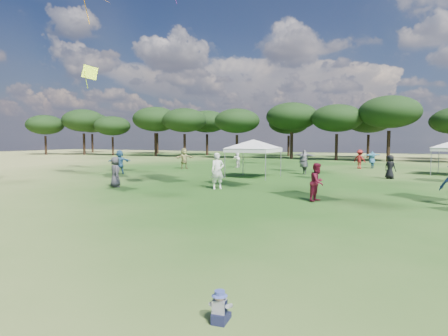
{
  "coord_description": "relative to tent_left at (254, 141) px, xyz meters",
  "views": [
    {
      "loc": [
        2.44,
        -3.03,
        2.61
      ],
      "look_at": [
        -0.03,
        2.86,
        2.11
      ],
      "focal_mm": 30.0,
      "sensor_mm": 36.0,
      "label": 1
    }
  ],
  "objects": [
    {
      "name": "toddler",
      "position": [
        5.92,
        -19.46,
        -2.24
      ],
      "size": [
        0.32,
        0.36,
        0.48
      ],
      "rotation": [
        0.0,
        0.0,
        0.07
      ],
      "color": "#161933",
      "rests_on": "ground"
    },
    {
      "name": "tree_line",
      "position": [
        7.91,
        26.26,
        2.98
      ],
      "size": [
        108.78,
        17.63,
        7.77
      ],
      "color": "black",
      "rests_on": "ground"
    },
    {
      "name": "festival_crowd",
      "position": [
        2.8,
        1.88,
        -1.58
      ],
      "size": [
        29.73,
        21.2,
        1.92
      ],
      "color": "#323136",
      "rests_on": "ground"
    },
    {
      "name": "tent_left",
      "position": [
        0.0,
        0.0,
        0.0
      ],
      "size": [
        6.19,
        6.19,
        2.87
      ],
      "rotation": [
        0.0,
        0.0,
        -0.09
      ],
      "color": "gray",
      "rests_on": "ground"
    }
  ]
}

